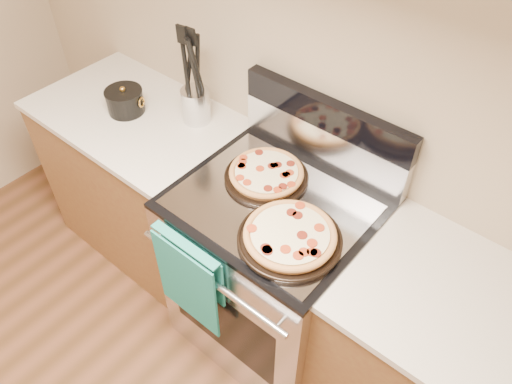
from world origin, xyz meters
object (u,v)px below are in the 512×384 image
Objects in this scene: pepperoni_pizza_back at (266,174)px; pepperoni_pizza_front at (290,236)px; utensil_crock at (196,105)px; saucepan at (125,102)px; range_body at (273,273)px.

pepperoni_pizza_back is 0.34m from pepperoni_pizza_front.
utensil_crock is 0.95× the size of saucepan.
range_body is 0.54m from pepperoni_pizza_front.
range_body is at bearing 141.92° from pepperoni_pizza_front.
pepperoni_pizza_front is 0.84m from utensil_crock.
utensil_crock is (-0.78, 0.32, 0.04)m from pepperoni_pizza_front.
pepperoni_pizza_front is 1.09m from saucepan.
range_body is 1.05m from saucepan.
saucepan reaches higher than range_body.
saucepan reaches higher than pepperoni_pizza_back.
saucepan is at bearing -176.52° from pepperoni_pizza_back.
saucepan is at bearing 178.71° from range_body.
utensil_crock is (-0.51, 0.12, 0.04)m from pepperoni_pizza_back.
pepperoni_pizza_front is 2.30× the size of utensil_crock.
saucepan is (-0.81, -0.05, 0.01)m from pepperoni_pizza_back.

